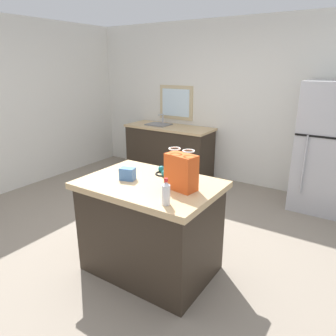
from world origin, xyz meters
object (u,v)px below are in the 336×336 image
Objects in this scene: kitchen_island at (151,227)px; bottle at (166,193)px; refrigerator at (327,148)px; shopping_bag at (181,172)px; ear_defenders at (163,172)px; small_box at (128,174)px.

kitchen_island is 0.73m from bottle.
refrigerator reaches higher than kitchen_island.
shopping_bag reaches higher than kitchen_island.
refrigerator reaches higher than bottle.
small_box is at bearing -121.57° from ear_defenders.
refrigerator is at bearing 61.44° from small_box.
ear_defenders is (-0.40, 0.55, -0.07)m from bottle.
kitchen_island is 0.55m from small_box.
shopping_bag is at bearing -108.86° from refrigerator.
shopping_bag is 2.62× the size of small_box.
kitchen_island is at bearing -178.22° from shopping_bag.
refrigerator is at bearing 64.66° from kitchen_island.
refrigerator is 8.18× the size of bottle.
kitchen_island is 5.81× the size of ear_defenders.
refrigerator is 2.46m from ear_defenders.
kitchen_island is at bearing 140.73° from bottle.
ear_defenders is at bearing 94.39° from kitchen_island.
bottle is (0.38, -0.31, 0.54)m from kitchen_island.
small_box is at bearing -163.38° from kitchen_island.
refrigerator is 4.92× the size of shopping_bag.
shopping_bag is at bearing 7.68° from small_box.
shopping_bag reaches higher than ear_defenders.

